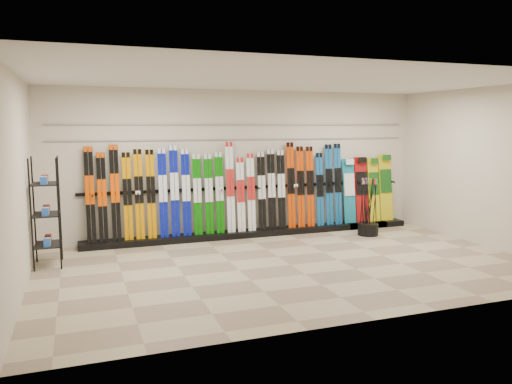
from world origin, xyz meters
name	(u,v)px	position (x,y,z in m)	size (l,w,h in m)	color
floor	(291,265)	(0.00, 0.00, 0.00)	(8.00, 8.00, 0.00)	gray
back_wall	(243,163)	(0.00, 2.50, 1.50)	(8.00, 8.00, 0.00)	beige
left_wall	(18,184)	(-4.00, 0.00, 1.50)	(5.00, 5.00, 0.00)	beige
right_wall	(486,167)	(4.00, 0.00, 1.50)	(5.00, 5.00, 0.00)	beige
ceiling	(292,79)	(0.00, 0.00, 3.00)	(8.00, 8.00, 0.00)	silver
ski_rack_base	(256,233)	(0.22, 2.28, 0.06)	(8.00, 0.40, 0.12)	black
skis	(224,191)	(-0.46, 2.31, 0.97)	(5.36, 0.19, 1.84)	black
snowboards	(368,189)	(2.94, 2.35, 0.85)	(1.27, 0.23, 1.50)	#14728C
accessory_rack	(46,212)	(-3.75, 1.34, 0.89)	(0.40, 0.60, 1.78)	black
pole_bin	(368,229)	(2.44, 1.53, 0.12)	(0.42, 0.42, 0.25)	black
ski_poles	(368,206)	(2.42, 1.53, 0.61)	(0.33, 0.30, 1.18)	black
slatwall_rail_0	(243,139)	(0.00, 2.48, 2.00)	(7.60, 0.02, 0.03)	gray
slatwall_rail_1	(243,125)	(0.00, 2.48, 2.30)	(7.60, 0.02, 0.03)	gray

